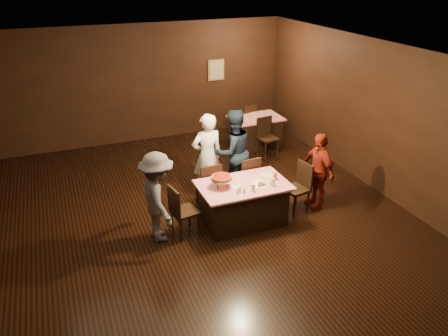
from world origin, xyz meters
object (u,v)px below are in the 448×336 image
Objects in this scene: chair_far_right at (246,178)px; glass_amber at (275,176)px; chair_far_left at (208,185)px; diner_grey_knit at (158,197)px; chair_back_far at (246,121)px; diner_white_jacket at (207,156)px; back_table at (255,132)px; diner_navy_hoodie at (233,152)px; chair_end_right at (296,188)px; diner_red_shirt at (318,170)px; chair_end_left at (185,210)px; pizza_stand at (221,178)px; main_table at (243,203)px; plate_empty at (267,175)px; glass_front_left at (253,188)px; glass_front_right at (273,182)px; chair_back_near at (268,138)px.

chair_far_right reaches higher than glass_amber.
diner_grey_knit is (-1.14, -0.70, 0.32)m from chair_far_left.
diner_white_jacket is (-2.05, -2.64, 0.40)m from chair_back_far.
diner_navy_hoodie reaches higher than back_table.
chair_back_far is (0.69, 3.82, 0.00)m from chair_end_right.
diner_red_shirt is at bearing 4.78° from glass_amber.
back_table is at bearing -51.64° from chair_end_left.
chair_back_far is 2.50× the size of pizza_stand.
glass_amber is (-1.19, -3.27, 0.46)m from back_table.
chair_end_left is at bearing 50.60° from diner_white_jacket.
diner_white_jacket is at bearing -110.36° from chair_far_left.
glass_amber is at bearing 139.94° from chair_far_left.
glass_amber is (0.60, -0.05, 0.46)m from main_table.
chair_end_right is 1.00× the size of chair_back_far.
pizza_stand is at bearing 46.36° from chair_back_far.
chair_far_right and chair_end_left have the same top height.
back_table is at bearing 76.53° from chair_back_far.
plate_empty is (-1.24, -3.67, 0.30)m from chair_back_far.
diner_navy_hoodie is 4.62× the size of pizza_stand.
diner_red_shirt is at bearing 73.22° from chair_back_far.
chair_back_far is at bearing 72.87° from glass_amber.
chair_far_left is 2.50× the size of pizza_stand.
chair_end_right is 0.65m from plate_empty.
glass_amber reaches higher than main_table.
diner_white_jacket is at bearing -45.40° from chair_end_left.
diner_red_shirt reaches higher than glass_front_left.
diner_red_shirt is (1.28, -1.15, -0.13)m from diner_navy_hoodie.
main_table is 1.68× the size of chair_far_left.
chair_end_left reaches higher than glass_amber.
chair_far_left is 0.92m from diner_navy_hoodie.
back_table is 9.29× the size of glass_front_left.
chair_far_right is at bearing 41.19° from pizza_stand.
chair_end_right is 6.79× the size of glass_front_right.
glass_amber is (0.15, 0.20, 0.00)m from glass_front_right.
chair_back_near is 0.60× the size of diner_grey_knit.
diner_grey_knit is at bearing -177.28° from plate_empty.
chair_back_near is 6.79× the size of glass_front_left.
chair_end_right is 6.79× the size of glass_amber.
chair_far_right reaches higher than glass_front_right.
back_table is 3.22m from diner_red_shirt.
pizza_stand reaches higher than chair_back_near.
glass_front_right is (-0.65, -0.25, 0.37)m from chair_end_right.
main_table is 1.68× the size of chair_far_right.
diner_red_shirt reaches higher than chair_end_right.
diner_white_jacket reaches higher than glass_front_right.
diner_red_shirt reaches higher than chair_far_right.
chair_far_right is (-1.39, -2.47, 0.09)m from back_table.
diner_grey_knit reaches higher than pizza_stand.
main_table is 11.43× the size of glass_front_right.
chair_back_near is 2.86m from glass_amber.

